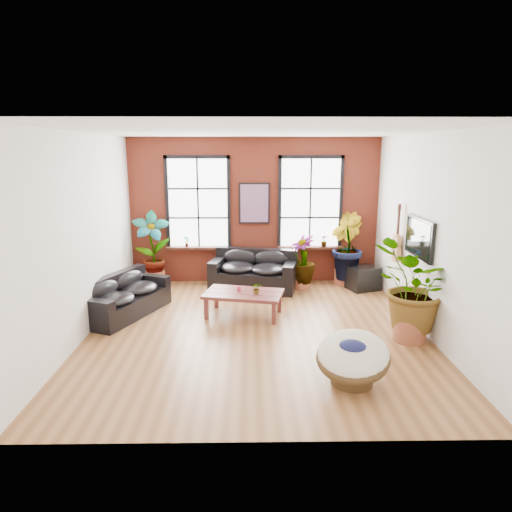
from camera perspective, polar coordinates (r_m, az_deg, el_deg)
The scene contains 19 objects.
room at distance 8.03m, azimuth 0.05°, elevation 2.72°, with size 6.04×6.54×3.54m.
sofa_back at distance 10.74m, azimuth -0.25°, elevation -1.93°, with size 2.14×1.37×0.91m.
sofa_left at distance 9.42m, azimuth -16.26°, elevation -4.97°, with size 1.54×2.15×0.79m.
coffee_table at distance 8.97m, azimuth -1.56°, elevation -4.89°, with size 1.64×1.16×0.58m.
papasan_chair at distance 6.61m, azimuth 12.01°, elevation -12.26°, with size 1.33×1.33×0.77m.
poster at distance 11.01m, azimuth -0.21°, elevation 6.61°, with size 0.74×0.06×0.98m.
tv_wall_unit at distance 9.05m, azimuth 18.93°, elevation 1.86°, with size 0.13×1.86×1.20m.
media_box at distance 10.97m, azimuth 13.22°, elevation -2.70°, with size 0.80×0.74×0.55m.
pot_back_left at distance 11.29m, azimuth -12.55°, elevation -2.70°, with size 0.65×0.65×0.36m.
pot_back_right at distance 11.32m, azimuth 11.03°, elevation -2.57°, with size 0.64×0.64×0.37m.
pot_right_wall at distance 8.34m, azimuth 18.66°, elevation -8.65°, with size 0.66×0.66×0.41m.
pot_mid at distance 10.87m, azimuth 5.55°, elevation -3.15°, with size 0.57×0.57×0.33m.
floor_plant_back_left at distance 11.07m, azimuth -12.88°, elevation 1.22°, with size 0.87×0.59×1.66m, color #1A4D14.
floor_plant_back_right at distance 11.14m, azimuth 11.10°, elevation 1.25°, with size 0.89×0.71×1.61m, color #1A4D14.
floor_plant_right_wall at distance 8.12m, azimuth 19.23°, elevation -3.78°, with size 1.40×1.21×1.56m, color #1A4D14.
floor_plant_mid at distance 10.73m, azimuth 5.77°, elevation -0.38°, with size 0.63×0.63×1.13m, color #1A4D14.
table_plant at distance 8.83m, azimuth 0.08°, elevation -4.04°, with size 0.20×0.18×0.23m, color #1A4D14.
sill_plant_left at distance 11.20m, azimuth -8.68°, elevation 1.83°, with size 0.14×0.10×0.27m, color #1A4D14.
sill_plant_right at distance 11.24m, azimuth 8.49°, elevation 1.88°, with size 0.15×0.15×0.27m, color #1A4D14.
Camera 1 is at (-0.13, -7.75, 3.19)m, focal length 32.00 mm.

